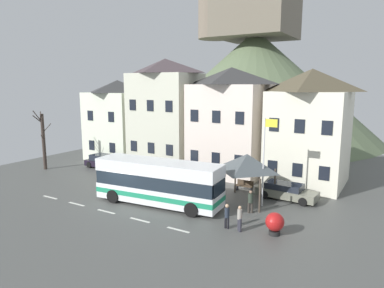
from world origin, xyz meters
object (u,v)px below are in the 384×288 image
at_px(bus_shelter, 247,163).
at_px(pedestrian_02, 251,200).
at_px(townhouse_01, 166,113).
at_px(transit_bus, 158,183).
at_px(parked_car_01, 104,161).
at_px(public_bench, 245,185).
at_px(pedestrian_00, 227,215).
at_px(townhouse_03, 309,127).
at_px(hilltop_castle, 254,82).
at_px(pedestrian_01, 240,218).
at_px(townhouse_00, 119,120).
at_px(townhouse_02, 231,122).
at_px(flagpole, 265,155).
at_px(bare_tree_00, 43,140).
at_px(harbour_buoy, 275,223).
at_px(parked_car_00, 286,191).
at_px(parked_car_02, 171,172).
at_px(pedestrian_03, 219,193).

distance_m(bus_shelter, pedestrian_02, 3.16).
relative_size(townhouse_01, transit_bus, 1.16).
height_order(parked_car_01, public_bench, parked_car_01).
distance_m(pedestrian_00, pedestrian_02, 3.22).
distance_m(townhouse_03, hilltop_castle, 26.59).
height_order(pedestrian_02, public_bench, pedestrian_02).
bearing_deg(townhouse_01, pedestrian_01, -40.86).
bearing_deg(pedestrian_02, townhouse_03, 80.53).
distance_m(townhouse_01, pedestrian_02, 16.48).
relative_size(townhouse_00, bus_shelter, 2.51).
bearing_deg(townhouse_02, pedestrian_01, -62.77).
bearing_deg(hilltop_castle, flagpole, -67.44).
xyz_separation_m(townhouse_01, bare_tree_00, (-9.90, -7.88, -2.63)).
distance_m(pedestrian_02, harbour_buoy, 3.64).
bearing_deg(bus_shelter, public_bench, 114.87).
distance_m(transit_bus, flagpole, 7.94).
bearing_deg(townhouse_03, pedestrian_00, -98.27).
bearing_deg(pedestrian_01, parked_car_00, 84.44).
bearing_deg(townhouse_00, hilltop_castle, 71.08).
distance_m(pedestrian_00, flagpole, 5.75).
height_order(bus_shelter, parked_car_01, bus_shelter).
bearing_deg(parked_car_02, pedestrian_02, 147.32).
height_order(townhouse_01, pedestrian_03, townhouse_01).
relative_size(parked_car_00, harbour_buoy, 3.43).
bearing_deg(transit_bus, parked_car_01, 146.72).
bearing_deg(townhouse_02, pedestrian_02, -57.70).
height_order(townhouse_00, parked_car_01, townhouse_00).
bearing_deg(public_bench, bus_shelter, -65.13).
distance_m(parked_car_00, pedestrian_03, 5.47).
xyz_separation_m(townhouse_03, bus_shelter, (-2.73, -7.45, -2.02)).
bearing_deg(bus_shelter, parked_car_00, 41.35).
xyz_separation_m(parked_car_02, bare_tree_00, (-13.46, -3.61, 2.40)).
distance_m(bus_shelter, parked_car_02, 9.09).
bearing_deg(hilltop_castle, townhouse_02, -74.19).
height_order(townhouse_01, bus_shelter, townhouse_01).
relative_size(hilltop_castle, pedestrian_03, 24.30).
relative_size(parked_car_02, public_bench, 3.25).
bearing_deg(flagpole, parked_car_01, 171.71).
bearing_deg(hilltop_castle, parked_car_01, -102.46).
xyz_separation_m(parked_car_00, public_bench, (-3.55, 0.32, -0.15)).
distance_m(parked_car_00, harbour_buoy, 6.90).
height_order(transit_bus, pedestrian_01, transit_bus).
bearing_deg(townhouse_03, harbour_buoy, -85.47).
relative_size(hilltop_castle, parked_car_02, 8.41).
bearing_deg(pedestrian_01, flagpole, 92.92).
distance_m(parked_car_00, pedestrian_02, 4.38).
height_order(townhouse_01, parked_car_01, townhouse_01).
bearing_deg(pedestrian_00, public_bench, 104.61).
height_order(parked_car_02, pedestrian_03, pedestrian_03).
relative_size(townhouse_00, parked_car_02, 1.99).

